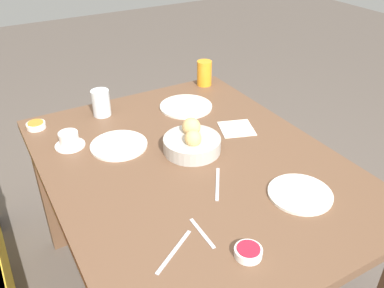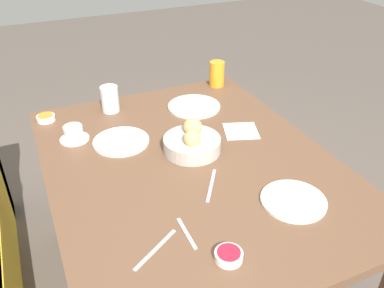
{
  "view_description": "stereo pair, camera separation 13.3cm",
  "coord_description": "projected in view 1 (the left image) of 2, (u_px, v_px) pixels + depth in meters",
  "views": [
    {
      "loc": [
        -1.07,
        0.62,
        1.57
      ],
      "look_at": [
        0.07,
        -0.03,
        0.75
      ],
      "focal_mm": 38.0,
      "sensor_mm": 36.0,
      "label": 1
    },
    {
      "loc": [
        -1.13,
        0.5,
        1.57
      ],
      "look_at": [
        0.07,
        -0.03,
        0.75
      ],
      "focal_mm": 38.0,
      "sensor_mm": 36.0,
      "label": 2
    }
  ],
  "objects": [
    {
      "name": "coffee_cup",
      "position": [
        69.0,
        140.0,
        1.57
      ],
      "size": [
        0.12,
        0.12,
        0.06
      ],
      "color": "white",
      "rests_on": "dining_table"
    },
    {
      "name": "juice_glass",
      "position": [
        204.0,
        73.0,
        2.06
      ],
      "size": [
        0.07,
        0.07,
        0.13
      ],
      "color": "orange",
      "rests_on": "dining_table"
    },
    {
      "name": "napkin",
      "position": [
        237.0,
        129.0,
        1.7
      ],
      "size": [
        0.17,
        0.17,
        0.0
      ],
      "color": "silver",
      "rests_on": "dining_table"
    },
    {
      "name": "jam_bowl_honey",
      "position": [
        36.0,
        125.0,
        1.7
      ],
      "size": [
        0.08,
        0.08,
        0.03
      ],
      "color": "white",
      "rests_on": "dining_table"
    },
    {
      "name": "spoon_coffee",
      "position": [
        202.0,
        233.0,
        1.18
      ],
      "size": [
        0.13,
        0.01,
        0.0
      ],
      "color": "#B7B7BC",
      "rests_on": "dining_table"
    },
    {
      "name": "plate_near_right",
      "position": [
        186.0,
        106.0,
        1.87
      ],
      "size": [
        0.24,
        0.24,
        0.01
      ],
      "color": "silver",
      "rests_on": "dining_table"
    },
    {
      "name": "water_tumbler",
      "position": [
        101.0,
        103.0,
        1.78
      ],
      "size": [
        0.08,
        0.08,
        0.12
      ],
      "color": "silver",
      "rests_on": "dining_table"
    },
    {
      "name": "jam_bowl_berry",
      "position": [
        248.0,
        252.0,
        1.1
      ],
      "size": [
        0.08,
        0.08,
        0.03
      ],
      "color": "white",
      "rests_on": "dining_table"
    },
    {
      "name": "fork_silver",
      "position": [
        174.0,
        252.0,
        1.12
      ],
      "size": [
        0.1,
        0.16,
        0.0
      ],
      "color": "#B7B7BC",
      "rests_on": "dining_table"
    },
    {
      "name": "plate_far_center",
      "position": [
        119.0,
        145.0,
        1.58
      ],
      "size": [
        0.22,
        0.22,
        0.01
      ],
      "color": "silver",
      "rests_on": "dining_table"
    },
    {
      "name": "dining_table",
      "position": [
        193.0,
        181.0,
        1.54
      ],
      "size": [
        1.3,
        1.02,
        0.72
      ],
      "color": "brown",
      "rests_on": "ground_plane"
    },
    {
      "name": "plate_near_left",
      "position": [
        300.0,
        194.0,
        1.33
      ],
      "size": [
        0.21,
        0.21,
        0.01
      ],
      "color": "silver",
      "rests_on": "dining_table"
    },
    {
      "name": "bread_basket",
      "position": [
        192.0,
        142.0,
        1.54
      ],
      "size": [
        0.22,
        0.22,
        0.11
      ],
      "color": "#B2ADA3",
      "rests_on": "dining_table"
    },
    {
      "name": "knife_silver",
      "position": [
        217.0,
        184.0,
        1.38
      ],
      "size": [
        0.16,
        0.11,
        0.0
      ],
      "color": "#B7B7BC",
      "rests_on": "dining_table"
    }
  ]
}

